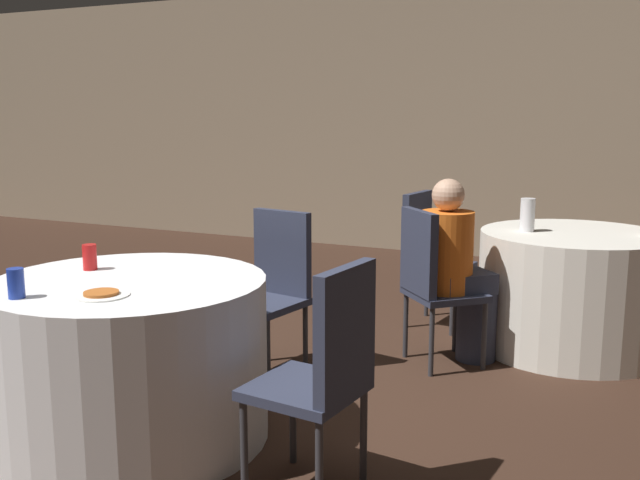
# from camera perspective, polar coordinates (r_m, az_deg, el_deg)

# --- Properties ---
(ground_plane) EXTENTS (16.00, 16.00, 0.00)m
(ground_plane) POSITION_cam_1_polar(r_m,az_deg,el_deg) (3.51, -11.13, -15.02)
(ground_plane) COLOR #382319
(wall_back) EXTENTS (16.00, 0.06, 2.80)m
(wall_back) POSITION_cam_1_polar(r_m,az_deg,el_deg) (7.57, 10.52, 9.40)
(wall_back) COLOR gray
(wall_back) RESTS_ON ground_plane
(table_near) EXTENTS (1.23, 1.23, 0.75)m
(table_near) POSITION_cam_1_polar(r_m,az_deg,el_deg) (3.40, -14.78, -9.19)
(table_near) COLOR white
(table_near) RESTS_ON ground_plane
(table_far) EXTENTS (1.16, 1.16, 0.75)m
(table_far) POSITION_cam_1_polar(r_m,az_deg,el_deg) (4.77, 19.52, -3.85)
(table_far) COLOR white
(table_far) RESTS_ON ground_plane
(chair_near_north) EXTENTS (0.46, 0.47, 0.93)m
(chair_near_north) POSITION_cam_1_polar(r_m,az_deg,el_deg) (4.06, -3.75, -3.12)
(chair_near_north) COLOR #2D3347
(chair_near_north) RESTS_ON ground_plane
(chair_near_east) EXTENTS (0.45, 0.44, 0.93)m
(chair_near_east) POSITION_cam_1_polar(r_m,az_deg,el_deg) (2.73, 0.51, -9.84)
(chair_near_east) COLOR #2D3347
(chair_near_east) RESTS_ON ground_plane
(chair_far_southwest) EXTENTS (0.57, 0.57, 0.93)m
(chair_far_southwest) POSITION_cam_1_polar(r_m,az_deg,el_deg) (4.20, 8.86, -2.78)
(chair_far_southwest) COLOR #2D3347
(chair_far_southwest) RESTS_ON ground_plane
(chair_far_west) EXTENTS (0.45, 0.45, 0.93)m
(chair_far_west) POSITION_cam_1_polar(r_m,az_deg,el_deg) (5.04, 8.59, -0.59)
(chair_far_west) COLOR #2D3347
(chair_far_west) RESTS_ON ground_plane
(person_orange_shirt) EXTENTS (0.45, 0.45, 1.11)m
(person_orange_shirt) POSITION_cam_1_polar(r_m,az_deg,el_deg) (4.28, 10.94, -2.56)
(person_orange_shirt) COLOR #33384C
(person_orange_shirt) RESTS_ON ground_plane
(pizza_plate_near) EXTENTS (0.23, 0.23, 0.02)m
(pizza_plate_near) POSITION_cam_1_polar(r_m,az_deg,el_deg) (3.04, -17.10, -4.16)
(pizza_plate_near) COLOR white
(pizza_plate_near) RESTS_ON table_near
(soda_can_blue) EXTENTS (0.07, 0.07, 0.12)m
(soda_can_blue) POSITION_cam_1_polar(r_m,az_deg,el_deg) (3.11, -23.15, -3.20)
(soda_can_blue) COLOR #1E38A5
(soda_can_blue) RESTS_ON table_near
(soda_can_red) EXTENTS (0.07, 0.07, 0.12)m
(soda_can_red) POSITION_cam_1_polar(r_m,az_deg,el_deg) (3.54, -17.94, -1.31)
(soda_can_red) COLOR red
(soda_can_red) RESTS_ON table_near
(bottle_far) EXTENTS (0.09, 0.09, 0.21)m
(bottle_far) POSITION_cam_1_polar(r_m,az_deg,el_deg) (4.63, 16.26, 1.94)
(bottle_far) COLOR white
(bottle_far) RESTS_ON table_far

